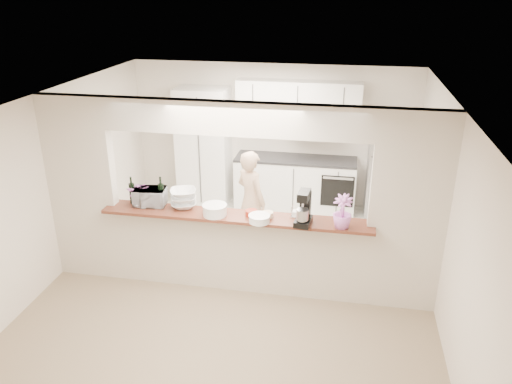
% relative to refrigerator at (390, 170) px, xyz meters
% --- Properties ---
extents(floor, '(6.00, 6.00, 0.00)m').
position_rel_refrigerator_xyz_m(floor, '(-2.05, -2.65, -0.85)').
color(floor, '#9C8D6A').
rests_on(floor, ground).
extents(tile_overlay, '(5.00, 2.90, 0.01)m').
position_rel_refrigerator_xyz_m(tile_overlay, '(-2.05, -1.10, -0.84)').
color(tile_overlay, beige).
rests_on(tile_overlay, floor).
extents(partition, '(5.00, 0.15, 2.50)m').
position_rel_refrigerator_xyz_m(partition, '(-2.05, -2.65, 0.63)').
color(partition, beige).
rests_on(partition, floor).
extents(bar_counter, '(3.40, 0.38, 1.09)m').
position_rel_refrigerator_xyz_m(bar_counter, '(-2.05, -2.65, -0.27)').
color(bar_counter, beige).
rests_on(bar_counter, floor).
extents(kitchen_cabinets, '(3.15, 0.62, 2.25)m').
position_rel_refrigerator_xyz_m(kitchen_cabinets, '(-2.24, 0.07, 0.12)').
color(kitchen_cabinets, white).
rests_on(kitchen_cabinets, floor).
extents(refrigerator, '(0.75, 0.70, 1.70)m').
position_rel_refrigerator_xyz_m(refrigerator, '(0.00, 0.00, 0.00)').
color(refrigerator, '#A3A4A8').
rests_on(refrigerator, floor).
extents(flower_left, '(0.34, 0.31, 0.32)m').
position_rel_refrigerator_xyz_m(flower_left, '(-3.35, -2.60, 0.40)').
color(flower_left, pink).
rests_on(flower_left, bar_counter).
extents(wine_bottle_a, '(0.07, 0.07, 0.36)m').
position_rel_refrigerator_xyz_m(wine_bottle_a, '(-3.45, -2.58, 0.38)').
color(wine_bottle_a, black).
rests_on(wine_bottle_a, bar_counter).
extents(wine_bottle_b, '(0.08, 0.08, 0.39)m').
position_rel_refrigerator_xyz_m(wine_bottle_b, '(-3.05, -2.58, 0.39)').
color(wine_bottle_b, black).
rests_on(wine_bottle_b, bar_counter).
extents(toaster_oven, '(0.44, 0.32, 0.22)m').
position_rel_refrigerator_xyz_m(toaster_oven, '(-3.20, -2.60, 0.35)').
color(toaster_oven, '#B1B0B5').
rests_on(toaster_oven, bar_counter).
extents(serving_bowls, '(0.41, 0.41, 0.24)m').
position_rel_refrigerator_xyz_m(serving_bowls, '(-2.75, -2.60, 0.36)').
color(serving_bowls, silver).
rests_on(serving_bowls, bar_counter).
extents(plate_stack_a, '(0.31, 0.31, 0.14)m').
position_rel_refrigerator_xyz_m(plate_stack_a, '(-2.30, -2.75, 0.31)').
color(plate_stack_a, white).
rests_on(plate_stack_a, bar_counter).
extents(plate_stack_b, '(0.26, 0.26, 0.09)m').
position_rel_refrigerator_xyz_m(plate_stack_b, '(-1.72, -2.84, 0.29)').
color(plate_stack_b, white).
rests_on(plate_stack_b, bar_counter).
extents(red_bowl, '(0.15, 0.15, 0.07)m').
position_rel_refrigerator_xyz_m(red_bowl, '(-1.85, -2.68, 0.28)').
color(red_bowl, maroon).
rests_on(red_bowl, bar_counter).
extents(tan_bowl, '(0.14, 0.14, 0.07)m').
position_rel_refrigerator_xyz_m(tan_bowl, '(-1.65, -2.68, 0.27)').
color(tan_bowl, beige).
rests_on(tan_bowl, bar_counter).
extents(utensil_caddy, '(0.24, 0.15, 0.22)m').
position_rel_refrigerator_xyz_m(utensil_caddy, '(-1.25, -2.60, 0.33)').
color(utensil_caddy, silver).
rests_on(utensil_caddy, bar_counter).
extents(stand_mixer, '(0.21, 0.31, 0.43)m').
position_rel_refrigerator_xyz_m(stand_mixer, '(-1.20, -2.79, 0.43)').
color(stand_mixer, black).
rests_on(stand_mixer, bar_counter).
extents(flower_right, '(0.26, 0.26, 0.41)m').
position_rel_refrigerator_xyz_m(flower_right, '(-0.75, -2.80, 0.44)').
color(flower_right, '#A563B9').
rests_on(flower_right, bar_counter).
extents(person, '(0.66, 0.64, 1.53)m').
position_rel_refrigerator_xyz_m(person, '(-2.09, -1.51, -0.09)').
color(person, '#DBB18E').
rests_on(person, floor).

